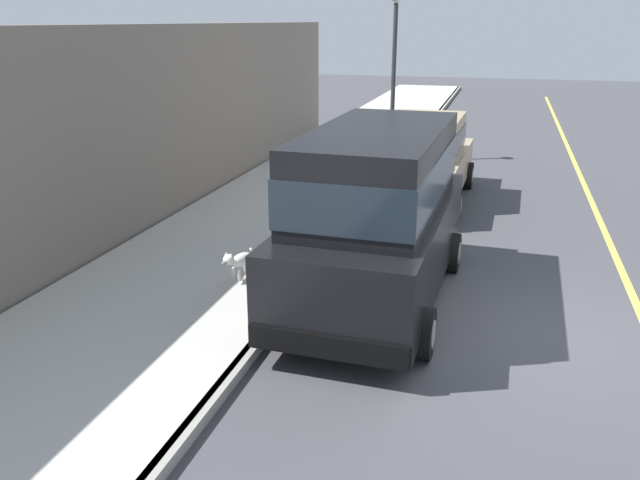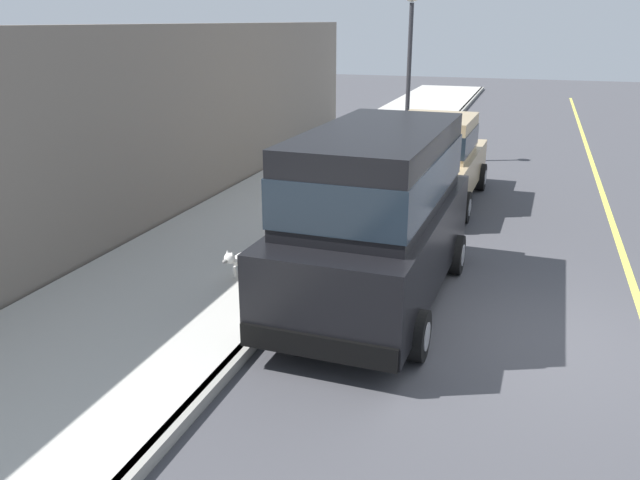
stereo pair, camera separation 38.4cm
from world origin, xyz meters
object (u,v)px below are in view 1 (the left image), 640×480
Objects in this scene: car_tan_sedan at (423,158)px; car_black_van at (377,208)px; dog_white at (239,260)px; street_lamp at (394,58)px; fire_hydrant at (317,216)px.

car_black_van is at bearing -89.48° from car_tan_sedan.
car_black_van is 6.76× the size of dog_white.
car_black_van reaches higher than car_tan_sedan.
car_black_van is 1.12× the size of street_lamp.
street_lamp is at bearing 109.37° from car_tan_sedan.
car_black_van reaches higher than fire_hydrant.
street_lamp is at bearing 89.22° from fire_hydrant.
dog_white is at bearing -102.38° from fire_hydrant.
car_tan_sedan is 3.70m from fire_hydrant.
street_lamp reaches higher than fire_hydrant.
street_lamp is (0.10, 7.34, 2.43)m from fire_hydrant.
car_tan_sedan is 4.66m from street_lamp.
dog_white is 10.12m from street_lamp.
fire_hydrant is (-1.56, 2.35, -0.92)m from car_black_van.
street_lamp is (-1.46, 9.69, 1.51)m from car_black_van.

